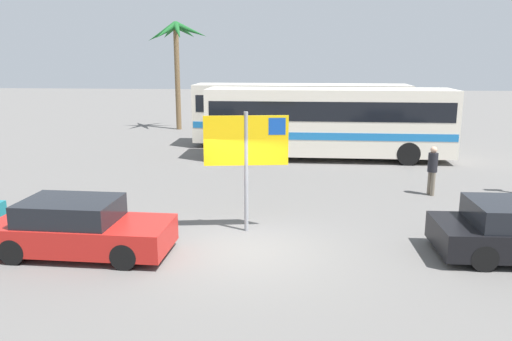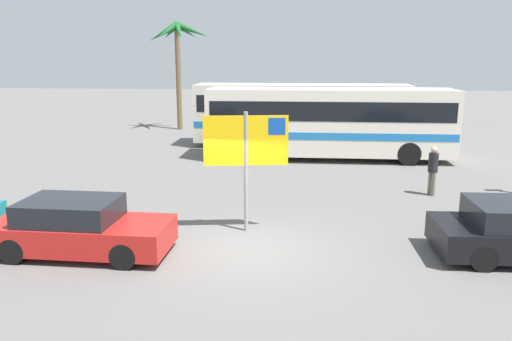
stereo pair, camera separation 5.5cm
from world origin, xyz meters
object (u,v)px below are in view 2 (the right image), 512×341
Objects in this scene: bus_rear_coach at (301,112)px; pedestrian_near_sign at (433,167)px; bus_front_coach at (329,120)px; ferry_sign at (248,145)px; car_red at (79,228)px.

bus_rear_coach reaches higher than pedestrian_near_sign.
bus_front_coach is 6.55× the size of pedestrian_near_sign.
bus_front_coach is 3.40× the size of ferry_sign.
ferry_sign reaches higher than car_red.
bus_rear_coach is (-1.26, 3.32, 0.00)m from bus_front_coach.
bus_front_coach is 10.38m from ferry_sign.
car_red is (-6.41, -12.00, -1.15)m from bus_front_coach.
bus_front_coach is at bearing -69.27° from bus_rear_coach.
car_red is (-5.16, -15.32, -1.15)m from bus_rear_coach.
ferry_sign is at bearing -169.76° from pedestrian_near_sign.
bus_rear_coach is 6.55× the size of pedestrian_near_sign.
pedestrian_near_sign reaches higher than car_red.
pedestrian_near_sign is at bearing 26.76° from ferry_sign.
ferry_sign reaches higher than bus_rear_coach.
bus_rear_coach is 13.43m from ferry_sign.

